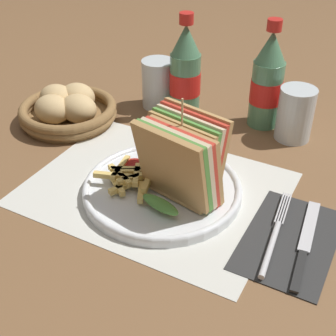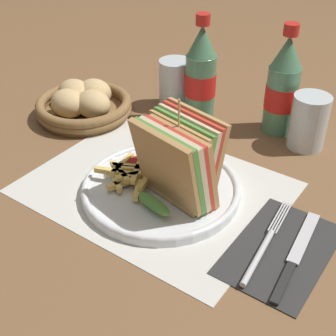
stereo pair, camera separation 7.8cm
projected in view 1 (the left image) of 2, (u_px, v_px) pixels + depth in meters
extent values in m
plane|color=brown|center=(146.00, 199.00, 0.77)|extent=(4.00, 4.00, 0.00)
cube|color=silver|center=(158.00, 189.00, 0.80)|extent=(0.42, 0.32, 0.00)
cylinder|color=white|center=(162.00, 190.00, 0.78)|extent=(0.27, 0.27, 0.01)
torus|color=white|center=(162.00, 187.00, 0.78)|extent=(0.27, 0.27, 0.01)
cube|color=tan|center=(171.00, 167.00, 0.70)|extent=(0.13, 0.06, 0.13)
cube|color=#518E3D|center=(175.00, 166.00, 0.71)|extent=(0.13, 0.06, 0.13)
cube|color=beige|center=(179.00, 164.00, 0.71)|extent=(0.13, 0.06, 0.13)
cube|color=red|center=(183.00, 162.00, 0.72)|extent=(0.13, 0.06, 0.13)
cube|color=tan|center=(187.00, 161.00, 0.73)|extent=(0.13, 0.06, 0.13)
ellipsoid|color=#518E3D|center=(160.00, 205.00, 0.72)|extent=(0.07, 0.03, 0.02)
cube|color=tan|center=(176.00, 162.00, 0.73)|extent=(0.13, 0.06, 0.13)
cube|color=#518E3D|center=(180.00, 158.00, 0.73)|extent=(0.13, 0.06, 0.13)
cube|color=beige|center=(184.00, 154.00, 0.74)|extent=(0.13, 0.06, 0.13)
cube|color=red|center=(188.00, 151.00, 0.74)|extent=(0.13, 0.06, 0.13)
cube|color=tan|center=(191.00, 147.00, 0.75)|extent=(0.13, 0.06, 0.13)
ellipsoid|color=#518E3D|center=(176.00, 186.00, 0.76)|extent=(0.07, 0.03, 0.02)
cylinder|color=tan|center=(182.00, 148.00, 0.71)|extent=(0.00, 0.00, 0.17)
cube|color=#E5C166|center=(127.00, 185.00, 0.77)|extent=(0.04, 0.06, 0.01)
cube|color=#E5C166|center=(131.00, 180.00, 0.78)|extent=(0.02, 0.07, 0.01)
cube|color=#E5C166|center=(117.00, 184.00, 0.77)|extent=(0.05, 0.04, 0.01)
cube|color=#E5C166|center=(140.00, 192.00, 0.75)|extent=(0.03, 0.05, 0.01)
cube|color=#E5C166|center=(120.00, 175.00, 0.77)|extent=(0.06, 0.04, 0.01)
cube|color=#E5C166|center=(132.00, 172.00, 0.78)|extent=(0.05, 0.03, 0.01)
cube|color=#E5C166|center=(129.00, 170.00, 0.79)|extent=(0.06, 0.04, 0.01)
cube|color=#E5C166|center=(121.00, 168.00, 0.79)|extent=(0.02, 0.07, 0.01)
cube|color=#E5C166|center=(148.00, 180.00, 0.76)|extent=(0.03, 0.06, 0.01)
cube|color=#E5C166|center=(137.00, 175.00, 0.78)|extent=(0.03, 0.06, 0.01)
cube|color=#E5C166|center=(114.00, 176.00, 0.77)|extent=(0.07, 0.03, 0.01)
cube|color=#E5C166|center=(130.00, 180.00, 0.76)|extent=(0.04, 0.04, 0.01)
ellipsoid|color=maroon|center=(136.00, 166.00, 0.81)|extent=(0.05, 0.04, 0.02)
cube|color=#2D2D2D|center=(290.00, 239.00, 0.69)|extent=(0.13, 0.20, 0.00)
cylinder|color=silver|center=(270.00, 248.00, 0.67)|extent=(0.02, 0.12, 0.01)
cylinder|color=silver|center=(279.00, 207.00, 0.75)|extent=(0.01, 0.08, 0.00)
cylinder|color=silver|center=(282.00, 208.00, 0.74)|extent=(0.01, 0.08, 0.00)
cylinder|color=silver|center=(284.00, 208.00, 0.74)|extent=(0.01, 0.08, 0.00)
cylinder|color=silver|center=(287.00, 209.00, 0.74)|extent=(0.01, 0.08, 0.00)
cube|color=black|center=(299.00, 271.00, 0.64)|extent=(0.02, 0.08, 0.00)
cube|color=silver|center=(309.00, 226.00, 0.71)|extent=(0.03, 0.12, 0.00)
cylinder|color=#4C7F5B|center=(185.00, 86.00, 0.98)|extent=(0.06, 0.06, 0.14)
cylinder|color=red|center=(185.00, 83.00, 0.98)|extent=(0.07, 0.07, 0.05)
cone|color=#4C7F5B|center=(186.00, 39.00, 0.92)|extent=(0.06, 0.06, 0.06)
cylinder|color=red|center=(186.00, 18.00, 0.90)|extent=(0.03, 0.03, 0.02)
cylinder|color=#4C7F5B|center=(266.00, 94.00, 0.95)|extent=(0.06, 0.06, 0.14)
cylinder|color=red|center=(266.00, 91.00, 0.94)|extent=(0.07, 0.07, 0.05)
cone|color=#4C7F5B|center=(272.00, 47.00, 0.89)|extent=(0.06, 0.06, 0.06)
cylinder|color=red|center=(275.00, 25.00, 0.87)|extent=(0.03, 0.03, 0.02)
cylinder|color=silver|center=(295.00, 114.00, 0.91)|extent=(0.07, 0.07, 0.11)
cylinder|color=black|center=(293.00, 129.00, 0.93)|extent=(0.06, 0.06, 0.04)
cylinder|color=silver|center=(158.00, 84.00, 1.03)|extent=(0.07, 0.07, 0.11)
cylinder|color=black|center=(158.00, 93.00, 1.04)|extent=(0.06, 0.06, 0.06)
cylinder|color=olive|center=(69.00, 118.00, 0.99)|extent=(0.19, 0.19, 0.01)
torus|color=olive|center=(69.00, 114.00, 0.99)|extent=(0.20, 0.20, 0.02)
torus|color=olive|center=(68.00, 108.00, 0.98)|extent=(0.20, 0.20, 0.02)
ellipsoid|color=tan|center=(78.00, 109.00, 0.95)|extent=(0.08, 0.07, 0.06)
ellipsoid|color=tan|center=(78.00, 97.00, 1.00)|extent=(0.08, 0.07, 0.06)
ellipsoid|color=tan|center=(57.00, 98.00, 0.99)|extent=(0.08, 0.07, 0.06)
ellipsoid|color=tan|center=(53.00, 109.00, 0.95)|extent=(0.08, 0.07, 0.06)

